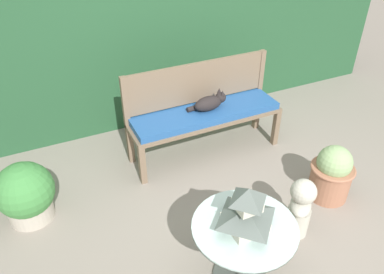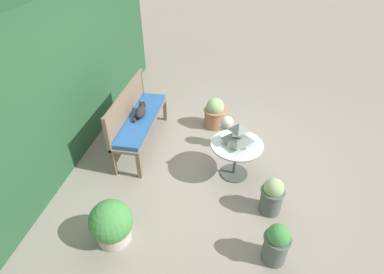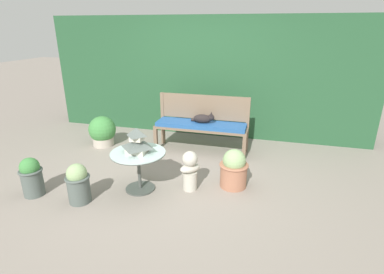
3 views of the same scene
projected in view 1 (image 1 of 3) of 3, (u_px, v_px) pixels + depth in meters
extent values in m
plane|color=gray|center=(241.00, 220.00, 3.31)|extent=(30.00, 30.00, 0.00)
cube|color=#234C2D|center=(146.00, 19.00, 4.35)|extent=(6.40, 0.73, 2.31)
cube|color=brown|center=(142.00, 165.00, 3.62)|extent=(0.06, 0.06, 0.42)
cube|color=brown|center=(276.00, 128.00, 4.17)|extent=(0.06, 0.06, 0.42)
cube|color=brown|center=(130.00, 145.00, 3.90)|extent=(0.06, 0.06, 0.42)
cube|color=brown|center=(257.00, 112.00, 4.46)|extent=(0.06, 0.06, 0.42)
cube|color=brown|center=(206.00, 118.00, 3.91)|extent=(1.63, 0.44, 0.04)
cube|color=#23518E|center=(206.00, 113.00, 3.88)|extent=(1.56, 0.41, 0.07)
cube|color=brown|center=(127.00, 122.00, 3.75)|extent=(0.06, 0.06, 0.98)
cube|color=brown|center=(259.00, 91.00, 4.31)|extent=(0.06, 0.06, 0.98)
cube|color=brown|center=(198.00, 82.00, 3.88)|extent=(1.56, 0.04, 0.43)
ellipsoid|color=black|center=(208.00, 103.00, 3.82)|extent=(0.32, 0.18, 0.15)
sphere|color=black|center=(221.00, 97.00, 3.87)|extent=(0.11, 0.11, 0.11)
cone|color=black|center=(219.00, 90.00, 3.85)|extent=(0.04, 0.04, 0.05)
cone|color=black|center=(223.00, 93.00, 3.81)|extent=(0.04, 0.04, 0.05)
cylinder|color=black|center=(195.00, 108.00, 3.85)|extent=(0.17, 0.07, 0.05)
cylinder|color=#424742|center=(242.00, 253.00, 2.68)|extent=(0.04, 0.04, 0.54)
cylinder|color=silver|center=(245.00, 227.00, 2.53)|extent=(0.73, 0.73, 0.01)
torus|color=#424742|center=(245.00, 228.00, 2.54)|extent=(0.73, 0.73, 0.02)
cube|color=beige|center=(245.00, 222.00, 2.51)|extent=(0.25, 0.25, 0.07)
pyramid|color=#56605B|center=(246.00, 213.00, 2.46)|extent=(0.34, 0.34, 0.10)
cube|color=beige|center=(247.00, 205.00, 2.41)|extent=(0.16, 0.16, 0.06)
pyramid|color=#56605B|center=(248.00, 195.00, 2.37)|extent=(0.21, 0.21, 0.11)
cylinder|color=#B7B2A3|center=(297.00, 221.00, 3.13)|extent=(0.19, 0.19, 0.26)
ellipsoid|color=#B7B2A3|center=(301.00, 204.00, 3.02)|extent=(0.32, 0.33, 0.11)
sphere|color=#B7B2A3|center=(304.00, 192.00, 2.95)|extent=(0.21, 0.21, 0.21)
cylinder|color=#9E664C|center=(330.00, 181.00, 3.49)|extent=(0.37, 0.37, 0.34)
torus|color=#9E664C|center=(333.00, 168.00, 3.40)|extent=(0.40, 0.40, 0.03)
sphere|color=#89A870|center=(335.00, 162.00, 3.36)|extent=(0.32, 0.32, 0.32)
cylinder|color=#ADA393|center=(30.00, 207.00, 3.29)|extent=(0.38, 0.38, 0.22)
torus|color=#ADA393|center=(28.00, 199.00, 3.23)|extent=(0.42, 0.42, 0.03)
sphere|color=#3D7F3D|center=(25.00, 190.00, 3.18)|extent=(0.49, 0.49, 0.49)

